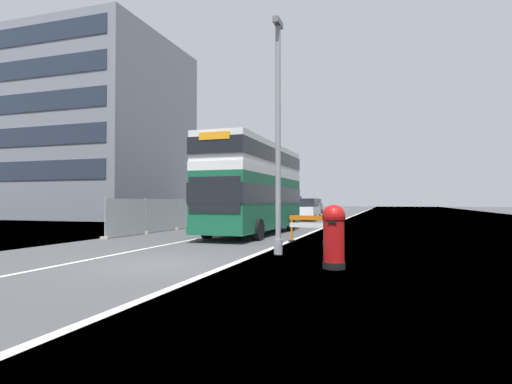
# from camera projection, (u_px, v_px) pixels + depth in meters

# --- Properties ---
(ground) EXTENTS (140.00, 280.00, 0.10)m
(ground) POSITION_uv_depth(u_px,v_px,m) (174.00, 266.00, 11.72)
(ground) COLOR #424244
(double_decker_bus) EXTENTS (2.93, 10.85, 4.86)m
(double_decker_bus) POSITION_uv_depth(u_px,v_px,m) (255.00, 187.00, 22.50)
(double_decker_bus) COLOR #145638
(double_decker_bus) RESTS_ON ground
(lamppost_foreground) EXTENTS (0.29, 0.70, 7.98)m
(lamppost_foreground) POSITION_uv_depth(u_px,v_px,m) (278.00, 143.00, 14.03)
(lamppost_foreground) COLOR gray
(lamppost_foreground) RESTS_ON ground
(red_pillar_postbox) EXTENTS (0.62, 0.62, 1.70)m
(red_pillar_postbox) POSITION_uv_depth(u_px,v_px,m) (334.00, 233.00, 11.00)
(red_pillar_postbox) COLOR black
(red_pillar_postbox) RESTS_ON ground
(roadworks_barrier) EXTENTS (1.72, 0.67, 1.17)m
(roadworks_barrier) POSITION_uv_depth(u_px,v_px,m) (308.00, 225.00, 17.98)
(roadworks_barrier) COLOR orange
(roadworks_barrier) RESTS_ON ground
(construction_site_fence) EXTENTS (0.44, 24.00, 1.97)m
(construction_site_fence) POSITION_uv_depth(u_px,v_px,m) (209.00, 213.00, 30.89)
(construction_site_fence) COLOR #A8AAAD
(construction_site_fence) RESTS_ON ground
(car_oncoming_near) EXTENTS (2.02, 3.96, 2.05)m
(car_oncoming_near) POSITION_uv_depth(u_px,v_px,m) (307.00, 210.00, 38.28)
(car_oncoming_near) COLOR silver
(car_oncoming_near) RESTS_ON ground
(car_receding_mid) EXTENTS (2.06, 4.18, 2.35)m
(car_receding_mid) POSITION_uv_depth(u_px,v_px,m) (292.00, 208.00, 46.27)
(car_receding_mid) COLOR gray
(car_receding_mid) RESTS_ON ground
(car_receding_far) EXTENTS (1.96, 4.07, 2.02)m
(car_receding_far) POSITION_uv_depth(u_px,v_px,m) (306.00, 208.00, 54.46)
(car_receding_far) COLOR silver
(car_receding_far) RESTS_ON ground
(car_far_side) EXTENTS (2.07, 3.83, 2.19)m
(car_far_side) POSITION_uv_depth(u_px,v_px,m) (314.00, 206.00, 62.99)
(car_far_side) COLOR slate
(car_far_side) RESTS_ON ground
(bare_tree_far_verge_near) EXTENTS (3.00, 2.56, 5.31)m
(bare_tree_far_verge_near) POSITION_uv_depth(u_px,v_px,m) (239.00, 197.00, 55.77)
(bare_tree_far_verge_near) COLOR #4C3D2D
(bare_tree_far_verge_near) RESTS_ON ground
(bare_tree_far_verge_mid) EXTENTS (2.25, 2.24, 4.27)m
(bare_tree_far_verge_mid) POSITION_uv_depth(u_px,v_px,m) (226.00, 200.00, 54.87)
(bare_tree_far_verge_mid) COLOR #4C3D2D
(bare_tree_far_verge_mid) RESTS_ON ground
(backdrop_office_block) EXTENTS (28.95, 16.05, 19.26)m
(backdrop_office_block) POSITION_uv_depth(u_px,v_px,m) (53.00, 134.00, 48.00)
(backdrop_office_block) COLOR gray
(backdrop_office_block) RESTS_ON ground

